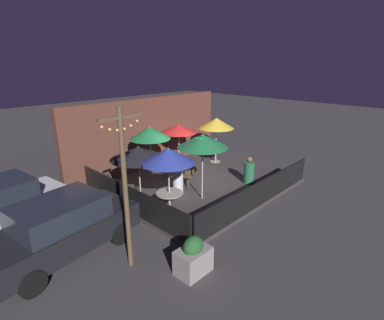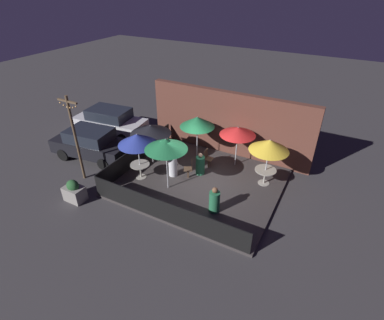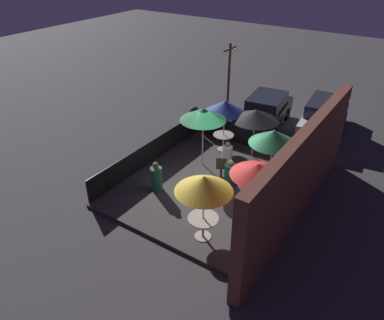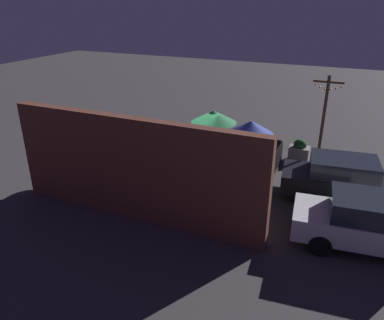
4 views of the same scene
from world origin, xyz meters
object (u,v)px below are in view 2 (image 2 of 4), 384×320
object	(u,v)px
patron_1	(200,165)
patio_umbrella_5	(197,122)
patio_umbrella_0	(269,145)
planter_box	(74,191)
patio_chair_0	(164,140)
light_post	(75,135)
parked_car_0	(91,143)
dining_table_0	(265,172)
patio_chair_2	(208,158)
patron_2	(173,166)
patron_0	(214,201)
patio_umbrella_2	(238,131)
parked_car_1	(110,121)
dining_table_1	(140,167)
patio_umbrella_3	(166,144)
patio_umbrella_4	(150,129)
patio_umbrella_1	(137,139)
patio_chair_1	(189,168)

from	to	relation	value
patron_1	patio_umbrella_5	bearing A→B (deg)	37.18
patio_umbrella_0	planter_box	size ratio (longest dim) A/B	2.23
patio_chair_0	light_post	size ratio (longest dim) A/B	0.23
parked_car_0	dining_table_0	bearing A→B (deg)	4.99
patio_chair_2	parked_car_0	size ratio (longest dim) A/B	0.22
patron_2	light_post	bearing A→B (deg)	-141.59
patio_umbrella_0	patron_0	distance (m)	3.42
patio_umbrella_2	parked_car_1	size ratio (longest dim) A/B	0.46
dining_table_0	patron_0	distance (m)	3.07
dining_table_1	light_post	distance (m)	3.18
patio_umbrella_3	patio_chair_2	xyz separation A→B (m)	(0.81, 2.41, -1.72)
dining_table_0	patron_0	world-z (taller)	patron_0
patron_2	parked_car_0	distance (m)	4.75
patio_umbrella_0	patio_umbrella_4	world-z (taller)	patio_umbrella_0
patio_umbrella_1	patron_0	size ratio (longest dim) A/B	1.98
patron_2	parked_car_0	bearing A→B (deg)	-165.52
patio_umbrella_1	patio_chair_0	size ratio (longest dim) A/B	2.46
parked_car_1	parked_car_0	bearing A→B (deg)	-74.77
patron_0	parked_car_0	distance (m)	7.59
patio_umbrella_3	patron_0	world-z (taller)	patio_umbrella_3
patron_0	patio_umbrella_2	bearing A→B (deg)	164.61
patio_chair_0	planter_box	xyz separation A→B (m)	(-1.04, -5.46, -0.18)
dining_table_1	patio_umbrella_5	bearing A→B (deg)	61.76
patio_umbrella_0	patio_umbrella_2	xyz separation A→B (m)	(-1.76, 0.87, -0.12)
light_post	parked_car_0	distance (m)	2.41
planter_box	dining_table_0	bearing A→B (deg)	35.53
planter_box	light_post	bearing A→B (deg)	122.96
patio_umbrella_5	patio_umbrella_4	bearing A→B (deg)	-139.03
patron_1	patron_2	world-z (taller)	patron_2
patio_umbrella_3	dining_table_0	distance (m)	4.70
patio_umbrella_1	patron_2	world-z (taller)	patio_umbrella_1
patron_2	light_post	size ratio (longest dim) A/B	0.29
patio_chair_1	patron_1	size ratio (longest dim) A/B	0.84
patio_chair_0	dining_table_0	bearing A→B (deg)	73.85
parked_car_0	patio_umbrella_3	bearing A→B (deg)	-12.94
light_post	patio_umbrella_1	bearing A→B (deg)	25.96
patio_umbrella_1	patio_umbrella_5	size ratio (longest dim) A/B	0.98
patio_umbrella_0	patio_umbrella_5	distance (m)	3.80
patio_chair_2	patron_2	size ratio (longest dim) A/B	0.80
patio_chair_0	patio_umbrella_2	bearing A→B (deg)	83.71
patio_chair_0	patron_1	distance (m)	3.12
dining_table_1	light_post	size ratio (longest dim) A/B	0.22
planter_box	patio_umbrella_1	bearing A→B (deg)	58.75
patio_umbrella_2	parked_car_1	distance (m)	8.09
light_post	patio_umbrella_2	bearing A→B (deg)	36.12
patio_chair_1	light_post	world-z (taller)	light_post
patio_umbrella_2	patron_1	distance (m)	2.40
dining_table_0	patron_2	bearing A→B (deg)	-160.65
planter_box	dining_table_1	bearing A→B (deg)	58.75
patio_umbrella_4	patron_1	distance (m)	2.93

